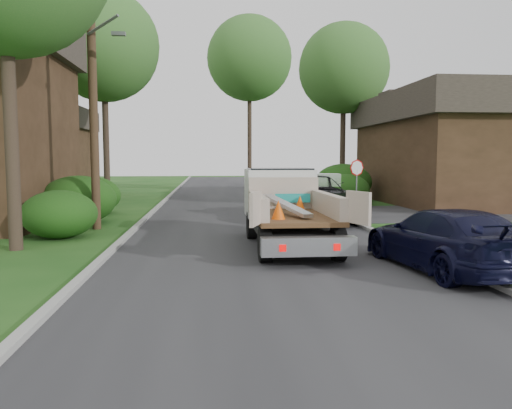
{
  "coord_description": "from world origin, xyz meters",
  "views": [
    {
      "loc": [
        -1.46,
        -13.15,
        2.52
      ],
      "look_at": [
        -0.14,
        1.05,
        1.2
      ],
      "focal_mm": 35.0,
      "sensor_mm": 36.0,
      "label": 1
    }
  ],
  "objects_px": {
    "utility_pole": "(93,82)",
    "house_right": "(466,147)",
    "black_pickup": "(310,197)",
    "tree_left_far": "(103,46)",
    "tree_center_far": "(249,59)",
    "stop_sign": "(357,175)",
    "tree_right_far": "(344,69)",
    "flatbed_truck": "(284,203)",
    "house_left_far": "(31,151)",
    "navy_suv": "(445,239)"
  },
  "relations": [
    {
      "from": "house_right",
      "to": "navy_suv",
      "type": "height_order",
      "value": "house_right"
    },
    {
      "from": "tree_left_far",
      "to": "tree_center_far",
      "type": "height_order",
      "value": "tree_center_far"
    },
    {
      "from": "stop_sign",
      "to": "flatbed_truck",
      "type": "height_order",
      "value": "stop_sign"
    },
    {
      "from": "house_left_far",
      "to": "flatbed_truck",
      "type": "xyz_separation_m",
      "value": [
        14.25,
        -20.46,
        -1.85
      ]
    },
    {
      "from": "navy_suv",
      "to": "tree_right_far",
      "type": "bearing_deg",
      "value": -105.81
    },
    {
      "from": "navy_suv",
      "to": "flatbed_truck",
      "type": "bearing_deg",
      "value": -59.41
    },
    {
      "from": "tree_left_far",
      "to": "house_right",
      "type": "bearing_deg",
      "value": -8.33
    },
    {
      "from": "utility_pole",
      "to": "house_left_far",
      "type": "bearing_deg",
      "value": 115.23
    },
    {
      "from": "utility_pole",
      "to": "house_left_far",
      "type": "xyz_separation_m",
      "value": [
        -8.02,
        17.02,
        -2.12
      ]
    },
    {
      "from": "stop_sign",
      "to": "utility_pole",
      "type": "relative_size",
      "value": 0.25
    },
    {
      "from": "utility_pole",
      "to": "tree_center_far",
      "type": "height_order",
      "value": "tree_center_far"
    },
    {
      "from": "stop_sign",
      "to": "house_left_far",
      "type": "height_order",
      "value": "house_left_far"
    },
    {
      "from": "stop_sign",
      "to": "utility_pole",
      "type": "height_order",
      "value": "utility_pole"
    },
    {
      "from": "tree_right_far",
      "to": "tree_left_far",
      "type": "bearing_deg",
      "value": -168.69
    },
    {
      "from": "stop_sign",
      "to": "black_pickup",
      "type": "height_order",
      "value": "stop_sign"
    },
    {
      "from": "stop_sign",
      "to": "tree_left_far",
      "type": "distance_m",
      "value": 16.65
    },
    {
      "from": "tree_center_far",
      "to": "black_pickup",
      "type": "bearing_deg",
      "value": -88.29
    },
    {
      "from": "house_left_far",
      "to": "tree_left_far",
      "type": "relative_size",
      "value": 0.62
    },
    {
      "from": "utility_pole",
      "to": "tree_left_far",
      "type": "bearing_deg",
      "value": 99.54
    },
    {
      "from": "stop_sign",
      "to": "tree_right_far",
      "type": "relative_size",
      "value": 0.22
    },
    {
      "from": "utility_pole",
      "to": "house_right",
      "type": "bearing_deg",
      "value": 26.01
    },
    {
      "from": "utility_pole",
      "to": "tree_left_far",
      "type": "distance_m",
      "value": 12.77
    },
    {
      "from": "tree_left_far",
      "to": "tree_center_far",
      "type": "relative_size",
      "value": 0.84
    },
    {
      "from": "house_left_far",
      "to": "stop_sign",
      "type": "bearing_deg",
      "value": -34.81
    },
    {
      "from": "house_left_far",
      "to": "tree_left_far",
      "type": "distance_m",
      "value": 9.81
    },
    {
      "from": "tree_left_far",
      "to": "black_pickup",
      "type": "bearing_deg",
      "value": -44.2
    },
    {
      "from": "black_pickup",
      "to": "tree_right_far",
      "type": "bearing_deg",
      "value": 67.58
    },
    {
      "from": "tree_right_far",
      "to": "flatbed_truck",
      "type": "distance_m",
      "value": 20.96
    },
    {
      "from": "tree_right_far",
      "to": "navy_suv",
      "type": "height_order",
      "value": "tree_right_far"
    },
    {
      "from": "flatbed_truck",
      "to": "stop_sign",
      "type": "bearing_deg",
      "value": 58.96
    },
    {
      "from": "house_right",
      "to": "black_pickup",
      "type": "xyz_separation_m",
      "value": [
        -10.32,
        -6.9,
        -2.24
      ]
    },
    {
      "from": "tree_center_far",
      "to": "flatbed_truck",
      "type": "distance_m",
      "value": 30.12
    },
    {
      "from": "tree_left_far",
      "to": "tree_right_far",
      "type": "bearing_deg",
      "value": 11.31
    },
    {
      "from": "tree_right_far",
      "to": "navy_suv",
      "type": "bearing_deg",
      "value": -99.34
    },
    {
      "from": "black_pickup",
      "to": "stop_sign",
      "type": "bearing_deg",
      "value": 35.13
    },
    {
      "from": "house_right",
      "to": "black_pickup",
      "type": "relative_size",
      "value": 1.95
    },
    {
      "from": "utility_pole",
      "to": "tree_right_far",
      "type": "bearing_deg",
      "value": 49.16
    },
    {
      "from": "black_pickup",
      "to": "navy_suv",
      "type": "xyz_separation_m",
      "value": [
        1.12,
        -9.6,
        -0.22
      ]
    },
    {
      "from": "stop_sign",
      "to": "black_pickup",
      "type": "xyz_separation_m",
      "value": [
        -2.52,
        -1.9,
        -0.85
      ]
    },
    {
      "from": "tree_right_far",
      "to": "tree_center_far",
      "type": "distance_m",
      "value": 11.68
    },
    {
      "from": "house_left_far",
      "to": "house_right",
      "type": "relative_size",
      "value": 0.58
    },
    {
      "from": "tree_left_far",
      "to": "tree_right_far",
      "type": "distance_m",
      "value": 15.31
    },
    {
      "from": "house_right",
      "to": "tree_left_far",
      "type": "bearing_deg",
      "value": 171.67
    },
    {
      "from": "utility_pole",
      "to": "stop_sign",
      "type": "bearing_deg",
      "value": 20.62
    },
    {
      "from": "house_left_far",
      "to": "tree_right_far",
      "type": "relative_size",
      "value": 0.66
    },
    {
      "from": "tree_right_far",
      "to": "flatbed_truck",
      "type": "xyz_separation_m",
      "value": [
        -6.75,
        -18.46,
        -7.27
      ]
    },
    {
      "from": "house_left_far",
      "to": "black_pickup",
      "type": "height_order",
      "value": "house_left_far"
    },
    {
      "from": "utility_pole",
      "to": "flatbed_truck",
      "type": "height_order",
      "value": "utility_pole"
    },
    {
      "from": "house_left_far",
      "to": "house_right",
      "type": "xyz_separation_m",
      "value": [
        26.5,
        -8.0,
        0.11
      ]
    },
    {
      "from": "utility_pole",
      "to": "tree_right_far",
      "type": "relative_size",
      "value": 0.87
    }
  ]
}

